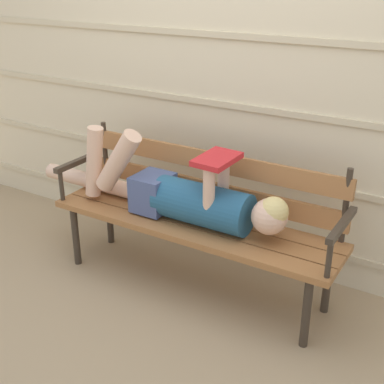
{
  "coord_description": "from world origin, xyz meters",
  "views": [
    {
      "loc": [
        1.36,
        -2.13,
        1.75
      ],
      "look_at": [
        0.0,
        0.11,
        0.61
      ],
      "focal_mm": 48.36,
      "sensor_mm": 36.0,
      "label": 1
    }
  ],
  "objects": [
    {
      "name": "reclining_person",
      "position": [
        -0.08,
        0.11,
        0.58
      ],
      "size": [
        1.72,
        0.26,
        0.5
      ],
      "color": "#23567A"
    },
    {
      "name": "park_bench",
      "position": [
        -0.0,
        0.17,
        0.48
      ],
      "size": [
        1.72,
        0.44,
        0.84
      ],
      "color": "#9E6638",
      "rests_on": "ground"
    },
    {
      "name": "house_siding",
      "position": [
        0.0,
        0.6,
        1.2
      ],
      "size": [
        5.06,
        0.08,
        2.4
      ],
      "color": "beige",
      "rests_on": "ground"
    },
    {
      "name": "ground_plane",
      "position": [
        0.0,
        0.0,
        0.0
      ],
      "size": [
        12.0,
        12.0,
        0.0
      ],
      "primitive_type": "plane",
      "color": "tan"
    }
  ]
}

